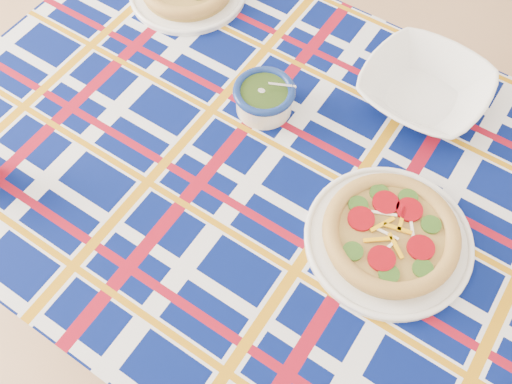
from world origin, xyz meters
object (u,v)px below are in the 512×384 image
at_px(pesto_bowl, 264,96).
at_px(serving_bowl, 424,89).
at_px(dining_table, 298,204).
at_px(main_focaccia_plate, 391,234).

distance_m(pesto_bowl, serving_bowl, 0.32).
distance_m(dining_table, serving_bowl, 0.34).
distance_m(dining_table, pesto_bowl, 0.22).
bearing_deg(serving_bowl, main_focaccia_plate, -83.71).
distance_m(main_focaccia_plate, serving_bowl, 0.33).
relative_size(dining_table, pesto_bowl, 13.05).
xyz_separation_m(pesto_bowl, serving_bowl, (0.28, 0.15, -0.01)).
distance_m(dining_table, main_focaccia_plate, 0.21).
bearing_deg(main_focaccia_plate, pesto_bowl, 150.46).
xyz_separation_m(dining_table, pesto_bowl, (-0.14, 0.14, 0.11)).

